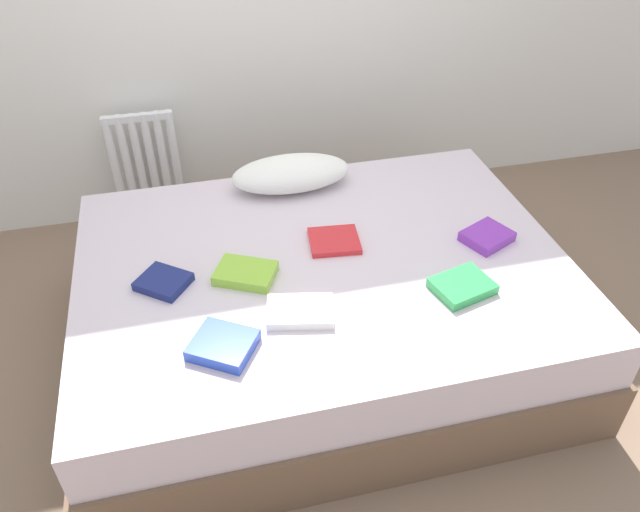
{
  "coord_description": "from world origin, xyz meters",
  "views": [
    {
      "loc": [
        -0.48,
        -1.91,
        2.05
      ],
      "look_at": [
        0.0,
        0.05,
        0.48
      ],
      "focal_mm": 34.7,
      "sensor_mm": 36.0,
      "label": 1
    }
  ],
  "objects_px": {
    "textbook_navy": "(163,282)",
    "textbook_lime": "(246,273)",
    "textbook_blue": "(223,345)",
    "textbook_white": "(300,311)",
    "textbook_green": "(462,286)",
    "textbook_purple": "(487,236)",
    "textbook_red": "(334,241)",
    "bed": "(323,306)",
    "radiator": "(146,163)",
    "pillow": "(291,173)"
  },
  "relations": [
    {
      "from": "textbook_green",
      "to": "textbook_lime",
      "type": "xyz_separation_m",
      "value": [
        -0.79,
        0.27,
        0.0
      ]
    },
    {
      "from": "pillow",
      "to": "textbook_red",
      "type": "bearing_deg",
      "value": -79.98
    },
    {
      "from": "bed",
      "to": "textbook_white",
      "type": "height_order",
      "value": "textbook_white"
    },
    {
      "from": "textbook_purple",
      "to": "textbook_white",
      "type": "xyz_separation_m",
      "value": [
        -0.86,
        -0.26,
        -0.0
      ]
    },
    {
      "from": "textbook_green",
      "to": "textbook_blue",
      "type": "relative_size",
      "value": 1.06
    },
    {
      "from": "bed",
      "to": "radiator",
      "type": "height_order",
      "value": "radiator"
    },
    {
      "from": "radiator",
      "to": "textbook_navy",
      "type": "height_order",
      "value": "radiator"
    },
    {
      "from": "textbook_green",
      "to": "textbook_navy",
      "type": "relative_size",
      "value": 1.19
    },
    {
      "from": "pillow",
      "to": "textbook_lime",
      "type": "xyz_separation_m",
      "value": [
        -0.31,
        -0.61,
        -0.05
      ]
    },
    {
      "from": "textbook_navy",
      "to": "textbook_blue",
      "type": "relative_size",
      "value": 0.89
    },
    {
      "from": "bed",
      "to": "textbook_white",
      "type": "relative_size",
      "value": 8.32
    },
    {
      "from": "textbook_navy",
      "to": "textbook_white",
      "type": "distance_m",
      "value": 0.55
    },
    {
      "from": "textbook_navy",
      "to": "textbook_green",
      "type": "bearing_deg",
      "value": 22.89
    },
    {
      "from": "textbook_navy",
      "to": "textbook_blue",
      "type": "xyz_separation_m",
      "value": [
        0.18,
        -0.39,
        0.01
      ]
    },
    {
      "from": "radiator",
      "to": "pillow",
      "type": "bearing_deg",
      "value": -42.31
    },
    {
      "from": "pillow",
      "to": "textbook_green",
      "type": "bearing_deg",
      "value": -61.45
    },
    {
      "from": "textbook_green",
      "to": "textbook_blue",
      "type": "distance_m",
      "value": 0.92
    },
    {
      "from": "bed",
      "to": "textbook_lime",
      "type": "height_order",
      "value": "textbook_lime"
    },
    {
      "from": "radiator",
      "to": "textbook_navy",
      "type": "relative_size",
      "value": 3.19
    },
    {
      "from": "textbook_red",
      "to": "textbook_lime",
      "type": "distance_m",
      "value": 0.41
    },
    {
      "from": "radiator",
      "to": "textbook_red",
      "type": "relative_size",
      "value": 2.8
    },
    {
      "from": "textbook_blue",
      "to": "textbook_lime",
      "type": "relative_size",
      "value": 0.9
    },
    {
      "from": "textbook_green",
      "to": "textbook_lime",
      "type": "height_order",
      "value": "textbook_lime"
    },
    {
      "from": "textbook_white",
      "to": "textbook_blue",
      "type": "bearing_deg",
      "value": -147.59
    },
    {
      "from": "textbook_purple",
      "to": "textbook_red",
      "type": "relative_size",
      "value": 0.92
    },
    {
      "from": "bed",
      "to": "textbook_green",
      "type": "distance_m",
      "value": 0.62
    },
    {
      "from": "textbook_navy",
      "to": "textbook_purple",
      "type": "xyz_separation_m",
      "value": [
        1.33,
        -0.03,
        0.0
      ]
    },
    {
      "from": "textbook_blue",
      "to": "textbook_white",
      "type": "bearing_deg",
      "value": 52.77
    },
    {
      "from": "textbook_white",
      "to": "textbook_lime",
      "type": "bearing_deg",
      "value": 134.01
    },
    {
      "from": "bed",
      "to": "textbook_purple",
      "type": "height_order",
      "value": "textbook_purple"
    },
    {
      "from": "textbook_purple",
      "to": "textbook_lime",
      "type": "height_order",
      "value": "textbook_purple"
    },
    {
      "from": "bed",
      "to": "textbook_red",
      "type": "bearing_deg",
      "value": 53.06
    },
    {
      "from": "textbook_lime",
      "to": "textbook_green",
      "type": "bearing_deg",
      "value": 7.74
    },
    {
      "from": "bed",
      "to": "textbook_purple",
      "type": "xyz_separation_m",
      "value": [
        0.7,
        -0.04,
        0.27
      ]
    },
    {
      "from": "textbook_purple",
      "to": "textbook_red",
      "type": "height_order",
      "value": "textbook_purple"
    },
    {
      "from": "textbook_white",
      "to": "textbook_red",
      "type": "bearing_deg",
      "value": 71.57
    },
    {
      "from": "radiator",
      "to": "textbook_lime",
      "type": "relative_size",
      "value": 2.56
    },
    {
      "from": "textbook_navy",
      "to": "textbook_white",
      "type": "xyz_separation_m",
      "value": [
        0.47,
        -0.29,
        -0.0
      ]
    },
    {
      "from": "radiator",
      "to": "textbook_green",
      "type": "height_order",
      "value": "radiator"
    },
    {
      "from": "textbook_green",
      "to": "textbook_purple",
      "type": "relative_size",
      "value": 1.14
    },
    {
      "from": "bed",
      "to": "textbook_navy",
      "type": "height_order",
      "value": "textbook_navy"
    },
    {
      "from": "bed",
      "to": "textbook_lime",
      "type": "bearing_deg",
      "value": -173.19
    },
    {
      "from": "textbook_lime",
      "to": "textbook_white",
      "type": "bearing_deg",
      "value": -31.42
    },
    {
      "from": "textbook_lime",
      "to": "pillow",
      "type": "bearing_deg",
      "value": 90.07
    },
    {
      "from": "textbook_navy",
      "to": "textbook_lime",
      "type": "height_order",
      "value": "textbook_lime"
    },
    {
      "from": "textbook_green",
      "to": "textbook_navy",
      "type": "distance_m",
      "value": 1.14
    },
    {
      "from": "textbook_navy",
      "to": "bed",
      "type": "bearing_deg",
      "value": 38.96
    },
    {
      "from": "radiator",
      "to": "textbook_blue",
      "type": "relative_size",
      "value": 2.85
    },
    {
      "from": "radiator",
      "to": "textbook_navy",
      "type": "distance_m",
      "value": 1.22
    },
    {
      "from": "textbook_purple",
      "to": "textbook_navy",
      "type": "bearing_deg",
      "value": 154.2
    }
  ]
}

